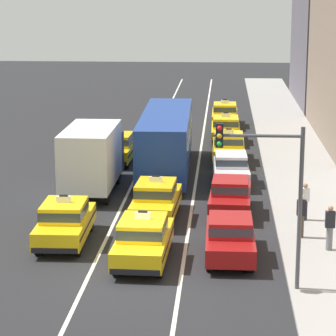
% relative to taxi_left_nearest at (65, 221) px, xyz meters
% --- Properties ---
extents(ground_plane, '(160.00, 160.00, 0.00)m').
position_rel_taxi_left_nearest_xyz_m(ground_plane, '(3.13, -3.63, -0.88)').
color(ground_plane, '#232326').
extents(lane_stripe_left_center, '(0.14, 80.00, 0.01)m').
position_rel_taxi_left_nearest_xyz_m(lane_stripe_left_center, '(1.53, 16.37, -0.87)').
color(lane_stripe_left_center, silver).
rests_on(lane_stripe_left_center, ground).
extents(lane_stripe_center_right, '(0.14, 80.00, 0.01)m').
position_rel_taxi_left_nearest_xyz_m(lane_stripe_center_right, '(4.73, 16.37, -0.87)').
color(lane_stripe_center_right, silver).
rests_on(lane_stripe_center_right, ground).
extents(sidewalk_curb, '(4.00, 90.00, 0.15)m').
position_rel_taxi_left_nearest_xyz_m(sidewalk_curb, '(10.33, 11.37, -0.80)').
color(sidewalk_curb, '#9E9993').
rests_on(sidewalk_curb, ground).
extents(taxi_left_nearest, '(1.92, 4.60, 1.96)m').
position_rel_taxi_left_nearest_xyz_m(taxi_left_nearest, '(0.00, 0.00, 0.00)').
color(taxi_left_nearest, black).
rests_on(taxi_left_nearest, ground).
extents(box_truck_left_second, '(2.32, 6.97, 3.27)m').
position_rel_taxi_left_nearest_xyz_m(box_truck_left_second, '(-0.19, 7.97, 0.90)').
color(box_truck_left_second, black).
rests_on(box_truck_left_second, ground).
extents(taxi_left_third, '(1.94, 4.61, 1.96)m').
position_rel_taxi_left_nearest_xyz_m(taxi_left_third, '(0.10, 14.47, 0.00)').
color(taxi_left_third, black).
rests_on(taxi_left_third, ground).
extents(taxi_center_nearest, '(1.93, 4.60, 1.96)m').
position_rel_taxi_left_nearest_xyz_m(taxi_center_nearest, '(3.27, -1.98, 0.00)').
color(taxi_center_nearest, black).
rests_on(taxi_center_nearest, ground).
extents(taxi_center_second, '(1.98, 4.62, 1.96)m').
position_rel_taxi_left_nearest_xyz_m(taxi_center_second, '(3.26, 3.47, 0.00)').
color(taxi_center_second, black).
rests_on(taxi_center_second, ground).
extents(bus_center_third, '(2.73, 11.25, 3.22)m').
position_rel_taxi_left_nearest_xyz_m(bus_center_third, '(3.03, 12.34, 0.94)').
color(bus_center_third, black).
rests_on(bus_center_third, ground).
extents(sedan_right_nearest, '(1.79, 4.31, 1.58)m').
position_rel_taxi_left_nearest_xyz_m(sedan_right_nearest, '(6.41, -1.33, -0.03)').
color(sedan_right_nearest, black).
rests_on(sedan_right_nearest, ground).
extents(sedan_right_second, '(1.93, 4.37, 1.58)m').
position_rel_taxi_left_nearest_xyz_m(sedan_right_second, '(6.45, 4.53, -0.03)').
color(sedan_right_second, black).
rests_on(sedan_right_second, ground).
extents(sedan_right_third, '(1.89, 4.35, 1.58)m').
position_rel_taxi_left_nearest_xyz_m(sedan_right_third, '(6.51, 9.88, -0.03)').
color(sedan_right_third, black).
rests_on(sedan_right_third, ground).
extents(taxi_right_fourth, '(1.84, 4.57, 1.96)m').
position_rel_taxi_left_nearest_xyz_m(taxi_right_fourth, '(6.41, 15.03, 0.00)').
color(taxi_right_fourth, black).
rests_on(taxi_right_fourth, ground).
extents(taxi_right_fifth, '(1.85, 4.57, 1.96)m').
position_rel_taxi_left_nearest_xyz_m(taxi_right_fifth, '(6.24, 20.91, 0.00)').
color(taxi_right_fifth, black).
rests_on(taxi_right_fifth, ground).
extents(taxi_right_sixth, '(1.83, 4.56, 1.96)m').
position_rel_taxi_left_nearest_xyz_m(taxi_right_sixth, '(6.18, 26.91, 0.00)').
color(taxi_right_sixth, black).
rests_on(taxi_right_sixth, ground).
extents(pedestrian_near_crosswalk, '(0.36, 0.24, 1.73)m').
position_rel_taxi_left_nearest_xyz_m(pedestrian_near_crosswalk, '(9.19, 0.86, 0.15)').
color(pedestrian_near_crosswalk, '#473828').
rests_on(pedestrian_near_crosswalk, sidewalk_curb).
extents(pedestrian_mid_block, '(0.36, 0.24, 1.71)m').
position_rel_taxi_left_nearest_xyz_m(pedestrian_mid_block, '(10.11, -0.58, 0.14)').
color(pedestrian_mid_block, slate).
rests_on(pedestrian_mid_block, sidewalk_curb).
extents(pedestrian_by_storefront, '(0.36, 0.24, 1.59)m').
position_rel_taxi_left_nearest_xyz_m(pedestrian_by_storefront, '(9.57, 3.26, 0.08)').
color(pedestrian_by_storefront, '#23232D').
rests_on(pedestrian_by_storefront, sidewalk_curb).
extents(traffic_light_pole, '(2.87, 0.33, 5.58)m').
position_rel_taxi_left_nearest_xyz_m(traffic_light_pole, '(7.61, -4.55, 2.94)').
color(traffic_light_pole, '#47474C').
rests_on(traffic_light_pole, ground).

